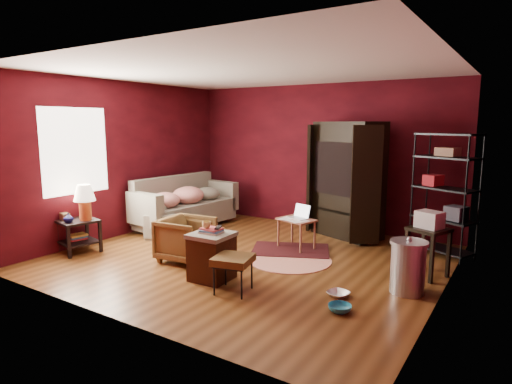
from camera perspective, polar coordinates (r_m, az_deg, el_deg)
room at (r=6.37m, az=-1.35°, el=3.35°), size 5.54×5.04×2.84m
sofa at (r=8.58m, az=-9.19°, el=-1.77°), size 1.49×2.32×0.88m
armchair at (r=6.53m, az=-9.32°, el=-5.94°), size 0.73×0.77×0.72m
pet_bowl_steel at (r=5.30m, az=10.97°, el=-12.27°), size 0.26×0.12×0.26m
pet_bowl_turquoise at (r=4.91m, az=11.13°, el=-14.03°), size 0.27×0.14×0.26m
vase at (r=7.22m, az=-23.74°, el=-3.20°), size 0.19×0.20×0.15m
mug at (r=5.59m, az=-6.62°, el=-4.24°), size 0.14×0.12×0.12m
side_table at (r=7.33m, az=-22.27°, el=-2.46°), size 0.66×0.66×1.10m
sofa_cushions at (r=8.58m, az=-9.62°, el=-1.69°), size 1.07×2.27×0.92m
hamper at (r=5.71m, az=-5.91°, el=-8.41°), size 0.53×0.53×0.72m
footstool at (r=5.27m, az=-3.07°, el=-9.18°), size 0.53×0.53×0.45m
rug_round at (r=6.56m, az=4.54°, el=-9.01°), size 1.58×1.58×0.01m
rug_oriental at (r=7.04m, az=4.64°, el=-7.65°), size 1.45×1.25×0.01m
laptop_desk at (r=7.05m, az=5.46°, el=-4.00°), size 0.67×0.58×0.72m
tv_armoire at (r=7.86m, az=12.03°, el=1.90°), size 1.53×1.20×2.08m
wire_shelving at (r=7.16m, az=23.98°, el=0.31°), size 1.01×0.75×1.90m
small_stand at (r=6.16m, az=22.07°, el=-4.47°), size 0.58×0.58×0.90m
trash_can at (r=5.57m, az=19.59°, el=-9.35°), size 0.57×0.57×0.70m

